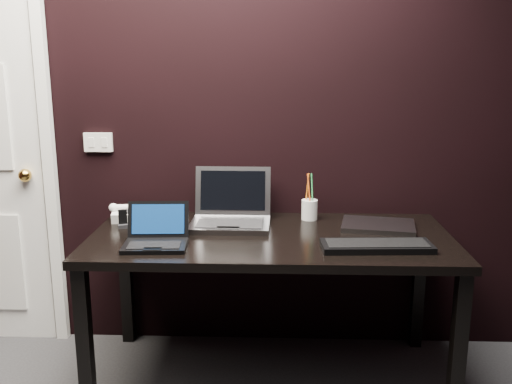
{
  "coord_description": "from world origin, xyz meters",
  "views": [
    {
      "loc": [
        0.33,
        -1.17,
        1.55
      ],
      "look_at": [
        0.23,
        1.35,
        0.96
      ],
      "focal_mm": 40.0,
      "sensor_mm": 36.0,
      "label": 1
    }
  ],
  "objects_px": {
    "ext_keyboard": "(377,246)",
    "mobile_phone": "(123,221)",
    "netbook": "(156,238)",
    "silver_laptop": "(231,215)",
    "closed_laptop": "(378,226)",
    "desk_phone": "(129,213)",
    "pen_cup": "(309,209)",
    "desk": "(271,250)"
  },
  "relations": [
    {
      "from": "silver_laptop",
      "to": "closed_laptop",
      "type": "distance_m",
      "value": 0.73
    },
    {
      "from": "pen_cup",
      "to": "netbook",
      "type": "bearing_deg",
      "value": -147.31
    },
    {
      "from": "silver_laptop",
      "to": "pen_cup",
      "type": "xyz_separation_m",
      "value": [
        0.4,
        0.11,
        0.01
      ]
    },
    {
      "from": "desk",
      "to": "pen_cup",
      "type": "relative_size",
      "value": 7.02
    },
    {
      "from": "closed_laptop",
      "to": "mobile_phone",
      "type": "distance_m",
      "value": 1.26
    },
    {
      "from": "closed_laptop",
      "to": "pen_cup",
      "type": "bearing_deg",
      "value": 156.75
    },
    {
      "from": "ext_keyboard",
      "to": "pen_cup",
      "type": "height_order",
      "value": "pen_cup"
    },
    {
      "from": "ext_keyboard",
      "to": "pen_cup",
      "type": "xyz_separation_m",
      "value": [
        -0.27,
        0.47,
        0.04
      ]
    },
    {
      "from": "desk_phone",
      "to": "mobile_phone",
      "type": "height_order",
      "value": "desk_phone"
    },
    {
      "from": "desk",
      "to": "netbook",
      "type": "relative_size",
      "value": 5.86
    },
    {
      "from": "netbook",
      "to": "silver_laptop",
      "type": "xyz_separation_m",
      "value": [
        0.31,
        0.34,
        0.01
      ]
    },
    {
      "from": "netbook",
      "to": "pen_cup",
      "type": "height_order",
      "value": "pen_cup"
    },
    {
      "from": "netbook",
      "to": "pen_cup",
      "type": "distance_m",
      "value": 0.84
    },
    {
      "from": "desk",
      "to": "pen_cup",
      "type": "xyz_separation_m",
      "value": [
        0.2,
        0.27,
        0.13
      ]
    },
    {
      "from": "mobile_phone",
      "to": "desk_phone",
      "type": "bearing_deg",
      "value": 90.42
    },
    {
      "from": "desk",
      "to": "pen_cup",
      "type": "bearing_deg",
      "value": 54.39
    },
    {
      "from": "desk",
      "to": "mobile_phone",
      "type": "bearing_deg",
      "value": 172.56
    },
    {
      "from": "desk",
      "to": "silver_laptop",
      "type": "distance_m",
      "value": 0.29
    },
    {
      "from": "desk_phone",
      "to": "mobile_phone",
      "type": "xyz_separation_m",
      "value": [
        0.0,
        -0.13,
        -0.0
      ]
    },
    {
      "from": "desk",
      "to": "pen_cup",
      "type": "height_order",
      "value": "pen_cup"
    },
    {
      "from": "closed_laptop",
      "to": "desk_phone",
      "type": "bearing_deg",
      "value": 175.71
    },
    {
      "from": "closed_laptop",
      "to": "netbook",
      "type": "bearing_deg",
      "value": -163.3
    },
    {
      "from": "ext_keyboard",
      "to": "silver_laptop",
      "type": "bearing_deg",
      "value": 152.11
    },
    {
      "from": "silver_laptop",
      "to": "ext_keyboard",
      "type": "height_order",
      "value": "silver_laptop"
    },
    {
      "from": "ext_keyboard",
      "to": "desk_phone",
      "type": "distance_m",
      "value": 1.27
    },
    {
      "from": "closed_laptop",
      "to": "desk",
      "type": "bearing_deg",
      "value": -165.83
    },
    {
      "from": "silver_laptop",
      "to": "pen_cup",
      "type": "relative_size",
      "value": 1.62
    },
    {
      "from": "desk_phone",
      "to": "pen_cup",
      "type": "relative_size",
      "value": 0.86
    },
    {
      "from": "ext_keyboard",
      "to": "closed_laptop",
      "type": "bearing_deg",
      "value": 79.25
    },
    {
      "from": "desk_phone",
      "to": "closed_laptop",
      "type": "bearing_deg",
      "value": -4.29
    },
    {
      "from": "ext_keyboard",
      "to": "closed_laptop",
      "type": "relative_size",
      "value": 1.26
    },
    {
      "from": "netbook",
      "to": "desk_phone",
      "type": "relative_size",
      "value": 1.4
    },
    {
      "from": "mobile_phone",
      "to": "pen_cup",
      "type": "relative_size",
      "value": 0.36
    },
    {
      "from": "ext_keyboard",
      "to": "mobile_phone",
      "type": "xyz_separation_m",
      "value": [
        -1.19,
        0.29,
        0.02
      ]
    },
    {
      "from": "netbook",
      "to": "closed_laptop",
      "type": "xyz_separation_m",
      "value": [
        1.03,
        0.31,
        -0.02
      ]
    },
    {
      "from": "closed_laptop",
      "to": "pen_cup",
      "type": "relative_size",
      "value": 1.6
    },
    {
      "from": "silver_laptop",
      "to": "mobile_phone",
      "type": "height_order",
      "value": "silver_laptop"
    },
    {
      "from": "closed_laptop",
      "to": "pen_cup",
      "type": "height_order",
      "value": "pen_cup"
    },
    {
      "from": "ext_keyboard",
      "to": "mobile_phone",
      "type": "height_order",
      "value": "mobile_phone"
    },
    {
      "from": "desk",
      "to": "ext_keyboard",
      "type": "relative_size",
      "value": 3.48
    },
    {
      "from": "pen_cup",
      "to": "desk_phone",
      "type": "bearing_deg",
      "value": -177.07
    },
    {
      "from": "netbook",
      "to": "ext_keyboard",
      "type": "xyz_separation_m",
      "value": [
        0.97,
        -0.01,
        -0.02
      ]
    }
  ]
}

